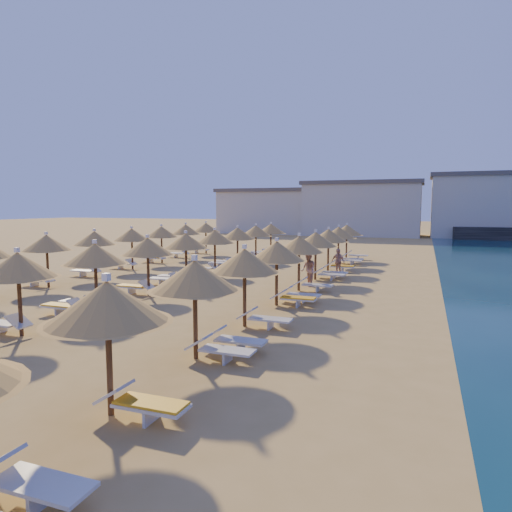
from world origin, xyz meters
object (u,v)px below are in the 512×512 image
at_px(beachgoer_c, 338,262).
at_px(parasol_row_east, 289,249).
at_px(beachgoer_b, 308,269).
at_px(parasol_row_west, 168,245).

bearing_deg(beachgoer_c, parasol_row_east, -69.41).
bearing_deg(beachgoer_b, parasol_row_east, -38.13).
height_order(parasol_row_east, beachgoer_b, parasol_row_east).
xyz_separation_m(beachgoer_b, beachgoer_c, (0.71, 4.29, -0.08)).
relative_size(parasol_row_west, beachgoer_c, 21.77).
xyz_separation_m(parasol_row_east, parasol_row_west, (-5.99, 0.00, 0.00)).
distance_m(parasol_row_west, beachgoer_c, 10.09).
distance_m(parasol_row_west, beachgoer_b, 6.94).
relative_size(parasol_row_east, parasol_row_west, 1.00).
relative_size(parasol_row_east, beachgoer_b, 19.71).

